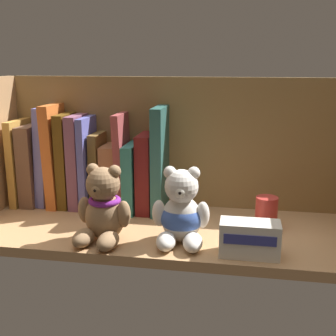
{
  "coord_description": "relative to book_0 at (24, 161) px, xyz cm",
  "views": [
    {
      "loc": [
        15.18,
        -83.63,
        36.24
      ],
      "look_at": [
        0.59,
        0.0,
        14.98
      ],
      "focal_mm": 45.99,
      "sensor_mm": 36.0,
      "label": 1
    }
  ],
  "objects": [
    {
      "name": "shelf_board",
      "position": [
        37.49,
        -11.68,
        -11.28
      ],
      "size": [
        79.81,
        29.78,
        2.0
      ],
      "primitive_type": "cube",
      "color": "tan",
      "rests_on": "ground"
    },
    {
      "name": "book_8",
      "position": [
        22.52,
        0.0,
        -2.75
      ],
      "size": [
        3.6,
        9.63,
        15.05
      ],
      "primitive_type": "cube",
      "color": "#A76540",
      "rests_on": "shelf_board"
    },
    {
      "name": "book_4",
      "position": [
        11.85,
        0.0,
        0.84
      ],
      "size": [
        2.38,
        11.94,
        22.24
      ],
      "primitive_type": "cube",
      "color": "#5A3D11",
      "rests_on": "shelf_board"
    },
    {
      "name": "shelf_back_panel",
      "position": [
        37.49,
        3.81,
        4.04
      ],
      "size": [
        82.21,
        1.2,
        32.64
      ],
      "primitive_type": "cube",
      "color": "olive",
      "rests_on": "ground"
    },
    {
      "name": "book_5",
      "position": [
        14.69,
        0.0,
        0.72
      ],
      "size": [
        2.54,
        12.21,
        22.01
      ],
      "primitive_type": "cube",
      "color": "#7D4A63",
      "rests_on": "shelf_board"
    },
    {
      "name": "book_0",
      "position": [
        0.0,
        0.0,
        0.0
      ],
      "size": [
        1.82,
        13.73,
        20.56
      ],
      "primitive_type": "cube",
      "color": "#B98639",
      "rests_on": "shelf_board"
    },
    {
      "name": "book_9",
      "position": [
        25.53,
        0.0,
        1.0
      ],
      "size": [
        2.48,
        12.07,
        22.61
      ],
      "primitive_type": "cube",
      "rotation": [
        0.0,
        -0.04,
        0.0
      ],
      "color": "#9C4040",
      "rests_on": "shelf_board"
    },
    {
      "name": "small_product_box",
      "position": [
        54.79,
        -22.14,
        -7.09
      ],
      "size": [
        10.71,
        5.25,
        6.38
      ],
      "color": "silver",
      "rests_on": "shelf_board"
    },
    {
      "name": "book_2",
      "position": [
        6.33,
        0.0,
        1.55
      ],
      "size": [
        3.13,
        10.34,
        23.73
      ],
      "primitive_type": "cube",
      "rotation": [
        0.0,
        0.04,
        0.0
      ],
      "color": "#696DC1",
      "rests_on": "shelf_board"
    },
    {
      "name": "book_11",
      "position": [
        31.32,
        0.0,
        -1.23
      ],
      "size": [
        3.29,
        13.51,
        18.11
      ],
      "primitive_type": "cube",
      "color": "#5F1515",
      "rests_on": "shelf_board"
    },
    {
      "name": "book_10",
      "position": [
        28.02,
        0.0,
        -2.38
      ],
      "size": [
        2.55,
        14.98,
        15.8
      ],
      "primitive_type": "cube",
      "color": "#2B726A",
      "rests_on": "shelf_board"
    },
    {
      "name": "pillar_candle",
      "position": [
        58.4,
        -7.58,
        -7.0
      ],
      "size": [
        4.65,
        4.65,
        6.56
      ],
      "primitive_type": "cylinder",
      "color": "#C63833",
      "rests_on": "shelf_board"
    },
    {
      "name": "book_1",
      "position": [
        3.06,
        0.0,
        -0.63
      ],
      "size": [
        3.54,
        12.83,
        19.31
      ],
      "primitive_type": "cube",
      "color": "brown",
      "rests_on": "shelf_board"
    },
    {
      "name": "teddy_bear_smaller",
      "position": [
        41.83,
        -18.41,
        -4.41
      ],
      "size": [
        10.93,
        11.43,
        14.95
      ],
      "color": "white",
      "rests_on": "shelf_board"
    },
    {
      "name": "book_12",
      "position": [
        34.56,
        0.0,
        1.89
      ],
      "size": [
        2.48,
        14.9,
        24.34
      ],
      "primitive_type": "cube",
      "rotation": [
        0.0,
        0.0,
        0.0
      ],
      "color": "#295953",
      "rests_on": "shelf_board"
    },
    {
      "name": "teddy_bear_larger",
      "position": [
        26.89,
        -20.21,
        -3.81
      ],
      "size": [
        11.2,
        11.55,
        15.16
      ],
      "color": "#93704C",
      "rests_on": "shelf_board"
    },
    {
      "name": "book_6",
      "position": [
        17.15,
        0.0,
        0.54
      ],
      "size": [
        1.62,
        13.1,
        21.63
      ],
      "primitive_type": "cube",
      "color": "#585CB1",
      "rests_on": "shelf_board"
    },
    {
      "name": "book_3",
      "position": [
        9.05,
        0.0,
        1.89
      ],
      "size": [
        3.08,
        12.98,
        24.39
      ],
      "primitive_type": "cube",
      "rotation": [
        0.0,
        -0.03,
        0.0
      ],
      "color": "#CE6429",
      "rests_on": "shelf_board"
    },
    {
      "name": "book_7",
      "position": [
        19.34,
        0.0,
        -1.37
      ],
      "size": [
        2.16,
        10.06,
        17.84
      ],
      "primitive_type": "cube",
      "rotation": [
        0.0,
        0.01,
        0.0
      ],
      "color": "brown",
      "rests_on": "shelf_board"
    }
  ]
}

